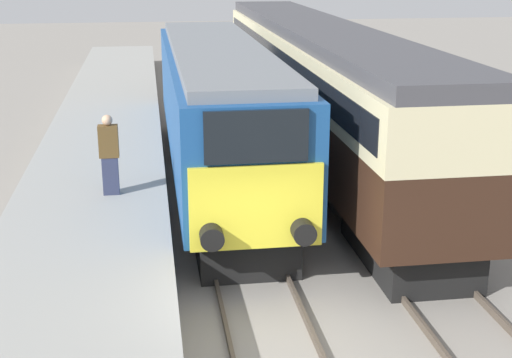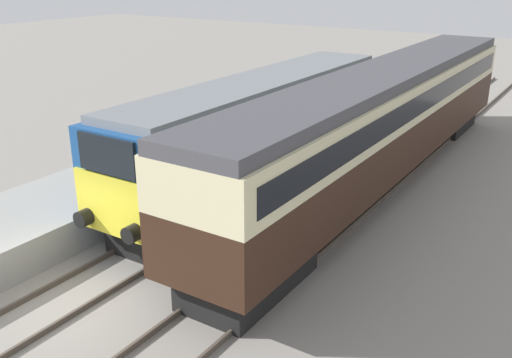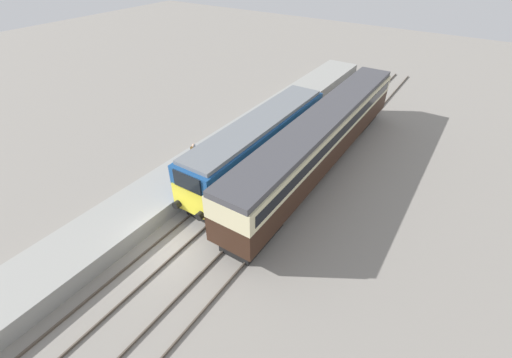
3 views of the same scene
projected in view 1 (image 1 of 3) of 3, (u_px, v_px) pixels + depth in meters
The scene contains 7 objects.
ground_plane at pixel (274, 350), 11.77m from camera, with size 120.00×120.00×0.00m, color gray.
platform_left at pixel (98, 183), 18.69m from camera, with size 3.50×50.00×1.01m.
rails_near_track at pixel (237, 234), 16.46m from camera, with size 1.51×60.00×0.14m.
rails_far_track at pixel (378, 226), 16.95m from camera, with size 1.50×60.00×0.14m.
locomotive at pixel (218, 108), 19.56m from camera, with size 2.70×14.43×3.92m.
passenger_carriage at pixel (317, 76), 22.49m from camera, with size 2.75×21.61×4.19m.
person_on_platform at pixel (109, 155), 16.02m from camera, with size 0.44×0.26×1.84m.
Camera 1 is at (-1.84, -10.20, 6.26)m, focal length 50.00 mm.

